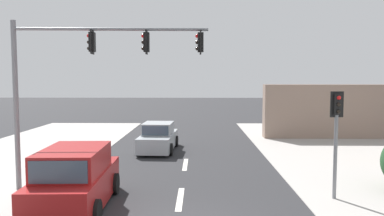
# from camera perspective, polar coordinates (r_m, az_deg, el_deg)

# --- Properties ---
(lane_dash_mid) EXTENTS (0.20, 2.40, 0.01)m
(lane_dash_mid) POSITION_cam_1_polar(r_m,az_deg,el_deg) (12.74, -1.83, -13.65)
(lane_dash_mid) COLOR silver
(lane_dash_mid) RESTS_ON ground
(lane_dash_far) EXTENTS (0.20, 2.40, 0.01)m
(lane_dash_far) POSITION_cam_1_polar(r_m,az_deg,el_deg) (17.55, -1.03, -8.58)
(lane_dash_far) COLOR silver
(lane_dash_far) RESTS_ON ground
(traffic_signal_mast) EXTENTS (6.89, 0.60, 6.00)m
(traffic_signal_mast) POSITION_cam_1_polar(r_m,az_deg,el_deg) (13.79, -16.27, 5.91)
(traffic_signal_mast) COLOR slate
(traffic_signal_mast) RESTS_ON ground
(pedestal_signal_right_kerb) EXTENTS (0.44, 0.30, 3.56)m
(pedestal_signal_right_kerb) POSITION_cam_1_polar(r_m,az_deg,el_deg) (13.05, 21.13, -2.64)
(pedestal_signal_right_kerb) COLOR slate
(pedestal_signal_right_kerb) RESTS_ON ground
(shopfront_wall_far) EXTENTS (12.00, 1.00, 3.60)m
(shopfront_wall_far) POSITION_cam_1_polar(r_m,az_deg,el_deg) (27.25, 23.41, -0.47)
(shopfront_wall_far) COLOR gray
(shopfront_wall_far) RESTS_ON ground
(sedan_oncoming_mid) EXTENTS (2.06, 4.32, 1.56)m
(sedan_oncoming_mid) POSITION_cam_1_polar(r_m,az_deg,el_deg) (20.81, -5.17, -4.58)
(sedan_oncoming_mid) COLOR #A3A8AD
(sedan_oncoming_mid) RESTS_ON ground
(suv_kerbside_parked) EXTENTS (2.19, 4.60, 1.90)m
(suv_kerbside_parked) POSITION_cam_1_polar(r_m,az_deg,el_deg) (12.12, -17.35, -10.46)
(suv_kerbside_parked) COLOR maroon
(suv_kerbside_parked) RESTS_ON ground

